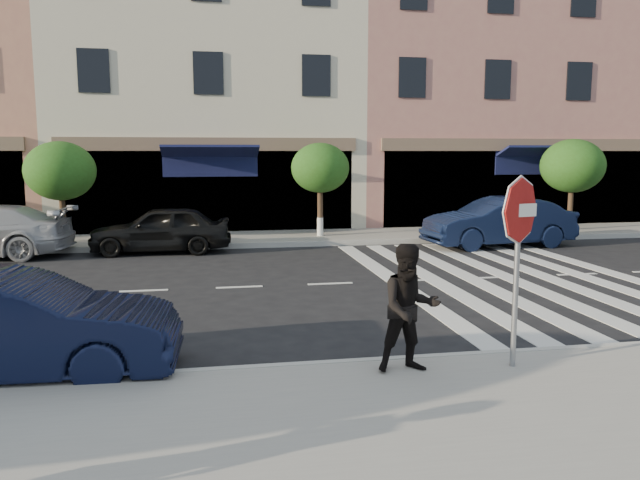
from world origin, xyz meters
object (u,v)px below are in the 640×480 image
at_px(walker, 410,308).
at_px(car_far_mid, 161,229).
at_px(car_far_right, 499,222).
at_px(car_near_mid, 9,327).
at_px(stop_sign, 519,229).

bearing_deg(walker, car_far_mid, 108.18).
relative_size(car_far_mid, car_far_right, 0.87).
height_order(walker, car_near_mid, walker).
distance_m(car_far_mid, car_far_right, 10.14).
xyz_separation_m(stop_sign, car_near_mid, (-6.36, 1.08, -1.25)).
height_order(walker, car_far_right, walker).
bearing_deg(stop_sign, walker, 163.86).
bearing_deg(car_near_mid, car_far_right, -47.70).
bearing_deg(stop_sign, car_far_right, 52.04).
bearing_deg(walker, car_far_right, 58.08).
xyz_separation_m(car_far_mid, car_far_right, (10.12, -0.67, 0.08)).
height_order(car_near_mid, car_far_mid, car_near_mid).
bearing_deg(stop_sign, car_far_mid, 102.06).
height_order(stop_sign, car_far_right, stop_sign).
xyz_separation_m(stop_sign, walker, (-1.38, 0.08, -0.98)).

